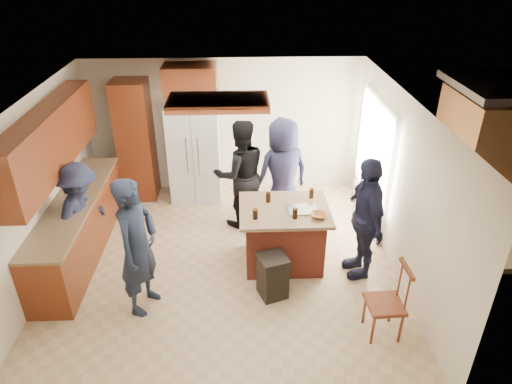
{
  "coord_description": "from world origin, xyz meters",
  "views": [
    {
      "loc": [
        0.26,
        -5.51,
        4.25
      ],
      "look_at": [
        0.48,
        0.13,
        1.15
      ],
      "focal_mm": 32.0,
      "sensor_mm": 36.0,
      "label": 1
    }
  ],
  "objects_px": {
    "person_behind_right": "(282,174)",
    "person_counter": "(83,215)",
    "person_front_left": "(138,247)",
    "person_behind_left": "(241,174)",
    "spindle_chair": "(386,304)",
    "person_side_right": "(365,218)",
    "kitchen_island": "(283,235)",
    "refrigerator": "(195,152)",
    "trash_bin": "(273,276)"
  },
  "relations": [
    {
      "from": "person_behind_right",
      "to": "person_counter",
      "type": "height_order",
      "value": "person_behind_right"
    },
    {
      "from": "person_front_left",
      "to": "person_counter",
      "type": "height_order",
      "value": "person_front_left"
    },
    {
      "from": "person_behind_left",
      "to": "spindle_chair",
      "type": "bearing_deg",
      "value": 108.88
    },
    {
      "from": "person_behind_right",
      "to": "person_side_right",
      "type": "distance_m",
      "value": 1.7
    },
    {
      "from": "person_counter",
      "to": "person_side_right",
      "type": "bearing_deg",
      "value": -85.26
    },
    {
      "from": "person_behind_left",
      "to": "kitchen_island",
      "type": "xyz_separation_m",
      "value": [
        0.61,
        -1.12,
        -0.45
      ]
    },
    {
      "from": "person_front_left",
      "to": "kitchen_island",
      "type": "height_order",
      "value": "person_front_left"
    },
    {
      "from": "person_side_right",
      "to": "spindle_chair",
      "type": "xyz_separation_m",
      "value": [
        0.01,
        -1.2,
        -0.45
      ]
    },
    {
      "from": "refrigerator",
      "to": "kitchen_island",
      "type": "bearing_deg",
      "value": -55.6
    },
    {
      "from": "person_counter",
      "to": "trash_bin",
      "type": "height_order",
      "value": "person_counter"
    },
    {
      "from": "person_counter",
      "to": "trash_bin",
      "type": "relative_size",
      "value": 2.56
    },
    {
      "from": "person_front_left",
      "to": "refrigerator",
      "type": "xyz_separation_m",
      "value": [
        0.47,
        2.96,
        -0.04
      ]
    },
    {
      "from": "trash_bin",
      "to": "spindle_chair",
      "type": "relative_size",
      "value": 0.63
    },
    {
      "from": "trash_bin",
      "to": "spindle_chair",
      "type": "xyz_separation_m",
      "value": [
        1.31,
        -0.74,
        0.13
      ]
    },
    {
      "from": "person_side_right",
      "to": "person_behind_left",
      "type": "bearing_deg",
      "value": -134.45
    },
    {
      "from": "person_front_left",
      "to": "person_behind_left",
      "type": "xyz_separation_m",
      "value": [
        1.29,
        1.98,
        -0.01
      ]
    },
    {
      "from": "person_front_left",
      "to": "spindle_chair",
      "type": "xyz_separation_m",
      "value": [
        3.0,
        -0.61,
        -0.48
      ]
    },
    {
      "from": "person_behind_left",
      "to": "trash_bin",
      "type": "height_order",
      "value": "person_behind_left"
    },
    {
      "from": "trash_bin",
      "to": "kitchen_island",
      "type": "bearing_deg",
      "value": 74.15
    },
    {
      "from": "person_counter",
      "to": "kitchen_island",
      "type": "xyz_separation_m",
      "value": [
        2.89,
        -0.13,
        -0.33
      ]
    },
    {
      "from": "refrigerator",
      "to": "person_behind_right",
      "type": "bearing_deg",
      "value": -33.56
    },
    {
      "from": "person_behind_left",
      "to": "kitchen_island",
      "type": "height_order",
      "value": "person_behind_left"
    },
    {
      "from": "person_front_left",
      "to": "person_behind_right",
      "type": "xyz_separation_m",
      "value": [
        1.98,
        1.96,
        -0.0
      ]
    },
    {
      "from": "person_behind_right",
      "to": "kitchen_island",
      "type": "relative_size",
      "value": 1.46
    },
    {
      "from": "person_behind_right",
      "to": "trash_bin",
      "type": "height_order",
      "value": "person_behind_right"
    },
    {
      "from": "person_front_left",
      "to": "spindle_chair",
      "type": "relative_size",
      "value": 1.89
    },
    {
      "from": "person_behind_right",
      "to": "trash_bin",
      "type": "xyz_separation_m",
      "value": [
        -0.28,
        -1.83,
        -0.62
      ]
    },
    {
      "from": "person_behind_left",
      "to": "person_side_right",
      "type": "distance_m",
      "value": 2.2
    },
    {
      "from": "person_counter",
      "to": "refrigerator",
      "type": "distance_m",
      "value": 2.45
    },
    {
      "from": "person_front_left",
      "to": "person_behind_left",
      "type": "distance_m",
      "value": 2.37
    },
    {
      "from": "person_front_left",
      "to": "person_behind_right",
      "type": "bearing_deg",
      "value": -25.76
    },
    {
      "from": "person_behind_left",
      "to": "spindle_chair",
      "type": "relative_size",
      "value": 1.86
    },
    {
      "from": "person_front_left",
      "to": "person_side_right",
      "type": "relative_size",
      "value": 1.03
    },
    {
      "from": "person_side_right",
      "to": "kitchen_island",
      "type": "distance_m",
      "value": 1.2
    },
    {
      "from": "person_side_right",
      "to": "spindle_chair",
      "type": "height_order",
      "value": "person_side_right"
    },
    {
      "from": "refrigerator",
      "to": "spindle_chair",
      "type": "bearing_deg",
      "value": -54.61
    },
    {
      "from": "person_side_right",
      "to": "refrigerator",
      "type": "distance_m",
      "value": 3.46
    },
    {
      "from": "person_side_right",
      "to": "kitchen_island",
      "type": "bearing_deg",
      "value": -109.16
    },
    {
      "from": "kitchen_island",
      "to": "trash_bin",
      "type": "distance_m",
      "value": 0.78
    },
    {
      "from": "person_behind_right",
      "to": "spindle_chair",
      "type": "height_order",
      "value": "person_behind_right"
    },
    {
      "from": "person_behind_left",
      "to": "trash_bin",
      "type": "xyz_separation_m",
      "value": [
        0.4,
        -1.85,
        -0.61
      ]
    },
    {
      "from": "refrigerator",
      "to": "person_behind_left",
      "type": "bearing_deg",
      "value": -49.8
    },
    {
      "from": "person_behind_right",
      "to": "trash_bin",
      "type": "relative_size",
      "value": 2.97
    },
    {
      "from": "person_front_left",
      "to": "person_side_right",
      "type": "height_order",
      "value": "person_front_left"
    },
    {
      "from": "person_behind_right",
      "to": "refrigerator",
      "type": "bearing_deg",
      "value": -55.01
    },
    {
      "from": "person_counter",
      "to": "refrigerator",
      "type": "height_order",
      "value": "refrigerator"
    },
    {
      "from": "person_behind_right",
      "to": "spindle_chair",
      "type": "bearing_deg",
      "value": 90.36
    },
    {
      "from": "person_side_right",
      "to": "spindle_chair",
      "type": "distance_m",
      "value": 1.28
    },
    {
      "from": "person_behind_left",
      "to": "person_side_right",
      "type": "relative_size",
      "value": 1.02
    },
    {
      "from": "person_side_right",
      "to": "person_front_left",
      "type": "bearing_deg",
      "value": -83.88
    }
  ]
}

